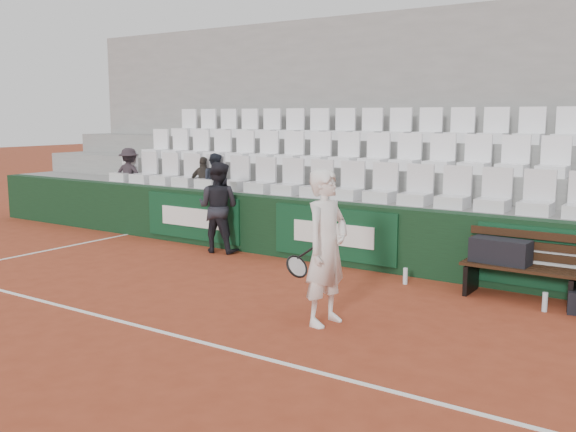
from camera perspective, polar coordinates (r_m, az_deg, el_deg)
The scene contains 19 objects.
ground at distance 7.23m, azimuth -10.07°, elevation -10.42°, with size 80.00×80.00×0.00m, color #953A21.
court_baseline at distance 7.23m, azimuth -10.07°, elevation -10.39°, with size 18.00×0.06×0.01m, color white.
back_barrier at distance 10.22m, azimuth 5.83°, elevation -1.70°, with size 18.00×0.34×1.00m.
grandstand_tier_front at distance 10.80m, azimuth 7.10°, elevation -1.15°, with size 18.00×0.95×1.00m, color gray.
grandstand_tier_mid at distance 11.61m, azimuth 9.24°, elevation 0.63°, with size 18.00×0.95×1.45m, color gray.
grandstand_tier_back at distance 12.45m, azimuth 11.09°, elevation 2.18°, with size 18.00×0.95×1.90m, color gray.
grandstand_rear_wall at distance 12.95m, azimuth 12.35°, elevation 7.94°, with size 18.00×0.30×4.40m, color gray.
seat_row_front at distance 10.54m, azimuth 6.75°, elevation 3.08°, with size 11.90×0.44×0.63m, color silver.
seat_row_mid at distance 11.35m, azimuth 9.00°, elevation 5.73°, with size 11.90×0.44×0.63m, color white.
seat_row_back at distance 12.21m, azimuth 10.95°, elevation 8.01°, with size 11.90×0.44×0.63m, color white.
bench_left at distance 8.90m, azimuth 19.95°, elevation -5.62°, with size 1.50×0.56×0.45m, color black.
sports_bag_left at distance 8.90m, azimuth 18.36°, elevation -2.98°, with size 0.76×0.32×0.32m, color black.
water_bottle_near at distance 9.31m, azimuth 10.39°, elevation -5.27°, with size 0.07×0.07×0.24m, color silver.
water_bottle_far at distance 8.52m, azimuth 21.87°, elevation -7.11°, with size 0.07×0.07×0.24m, color silver.
tennis_player at distance 7.30m, azimuth 3.42°, elevation -2.83°, with size 0.74×0.69×1.79m.
ball_kid at distance 11.26m, azimuth -6.22°, elevation 0.78°, with size 0.77×0.60×1.58m, color black.
spectator_a at distance 13.99m, azimuth -13.98°, elevation 5.38°, with size 0.74×0.43×1.15m, color #282025.
spectator_b at distance 12.53m, azimuth -7.51°, elevation 4.93°, with size 0.61×0.25×1.04m, color #35302A.
spectator_c at distance 12.34m, azimuth -6.50°, elevation 5.07°, with size 0.54×0.42×1.12m, color #1D212B.
Camera 1 is at (4.77, -4.88, 2.38)m, focal length 40.00 mm.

